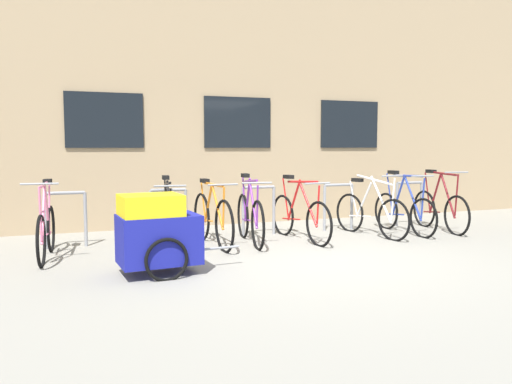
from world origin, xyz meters
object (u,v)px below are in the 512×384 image
(bike_trailer, at_px, (157,232))
(bicycle_orange, at_px, (212,218))
(bicycle_purple, at_px, (250,217))
(bicycle_pink, at_px, (46,230))
(bicycle_red, at_px, (300,216))
(bicycle_blue, at_px, (404,211))
(bicycle_black, at_px, (168,221))
(bicycle_white, at_px, (371,213))
(bicycle_maroon, at_px, (440,209))

(bike_trailer, bearing_deg, bicycle_orange, 54.11)
(bicycle_purple, height_order, bike_trailer, bicycle_purple)
(bicycle_purple, bearing_deg, bicycle_pink, -178.76)
(bicycle_red, height_order, bicycle_purple, bicycle_purple)
(bicycle_pink, relative_size, bicycle_blue, 0.99)
(bicycle_pink, height_order, bicycle_black, bicycle_black)
(bicycle_red, xyz_separation_m, bike_trailer, (-2.45, -1.37, 0.11))
(bicycle_white, bearing_deg, bicycle_purple, 177.51)
(bicycle_red, relative_size, bicycle_orange, 0.96)
(bicycle_purple, distance_m, bike_trailer, 2.16)
(bicycle_orange, distance_m, bicycle_purple, 0.58)
(bicycle_maroon, bearing_deg, bike_trailer, -165.42)
(bicycle_pink, relative_size, bicycle_black, 0.96)
(bicycle_purple, bearing_deg, bike_trailer, -139.20)
(bike_trailer, bearing_deg, bicycle_red, 29.20)
(bicycle_blue, bearing_deg, bike_trailer, -162.87)
(bicycle_orange, bearing_deg, bicycle_black, 174.42)
(bicycle_orange, bearing_deg, bicycle_red, -3.49)
(bicycle_maroon, distance_m, bicycle_blue, 0.74)
(bicycle_purple, height_order, bicycle_black, bicycle_purple)
(bicycle_maroon, distance_m, bicycle_purple, 3.50)
(bicycle_white, distance_m, bicycle_blue, 0.68)
(bicycle_white, height_order, bicycle_blue, bicycle_blue)
(bicycle_white, height_order, bicycle_red, bicycle_white)
(bicycle_maroon, bearing_deg, bicycle_blue, 178.44)
(bicycle_red, relative_size, bicycle_pink, 1.08)
(bicycle_pink, bearing_deg, bicycle_maroon, -0.11)
(bicycle_white, xyz_separation_m, bicycle_purple, (-2.08, 0.09, 0.02))
(bicycle_white, xyz_separation_m, bike_trailer, (-3.72, -1.32, 0.11))
(bicycle_white, height_order, bicycle_black, bicycle_black)
(bicycle_orange, distance_m, bike_trailer, 1.80)
(bicycle_orange, relative_size, bicycle_maroon, 1.12)
(bicycle_white, height_order, bike_trailer, bicycle_white)
(bicycle_pink, xyz_separation_m, bike_trailer, (1.24, -1.35, 0.11))
(bicycle_white, distance_m, bicycle_red, 1.27)
(bicycle_maroon, xyz_separation_m, bicycle_blue, (-0.74, 0.02, -0.01))
(bicycle_white, distance_m, bike_trailer, 3.95)
(bicycle_maroon, height_order, bicycle_black, bicycle_maroon)
(bicycle_red, bearing_deg, bicycle_maroon, -0.73)
(bicycle_red, height_order, bicycle_maroon, bicycle_maroon)
(bicycle_maroon, xyz_separation_m, bike_trailer, (-5.14, -1.34, 0.10))
(bicycle_orange, xyz_separation_m, bicycle_purple, (0.58, -0.05, -0.01))
(bicycle_red, bearing_deg, bicycle_orange, 176.51)
(bicycle_pink, height_order, bicycle_purple, bicycle_purple)
(bicycle_blue, bearing_deg, bicycle_white, -176.99)
(bicycle_maroon, xyz_separation_m, bicycle_purple, (-3.50, 0.07, 0.01))
(bicycle_white, distance_m, bicycle_pink, 4.96)
(bicycle_blue, relative_size, bike_trailer, 1.12)
(bicycle_red, xyz_separation_m, bicycle_blue, (1.95, -0.01, -0.00))
(bicycle_pink, bearing_deg, bicycle_black, 5.95)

